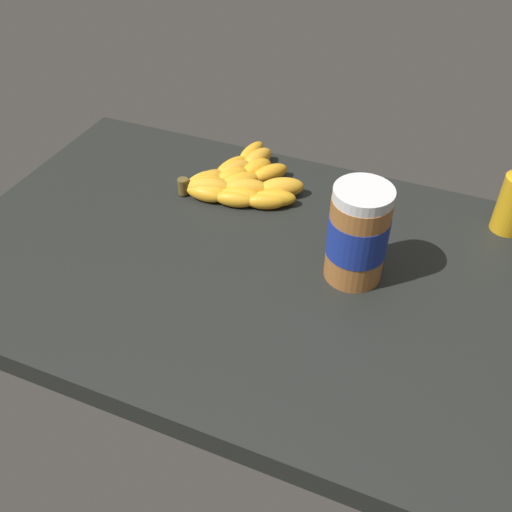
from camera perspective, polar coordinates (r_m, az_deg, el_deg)
The scene contains 3 objects.
ground_plane at distance 92.92cm, azimuth -0.46°, elevation -1.07°, with size 98.51×62.81×4.04cm, color black.
banana_bunch at distance 106.11cm, azimuth -1.94°, elevation 7.48°, with size 22.29×22.31×3.71cm.
peanut_butter_jar at distance 84.89cm, azimuth 10.17°, elevation 2.13°, with size 9.04×9.04×15.83cm.
Camera 1 is at (27.09, -63.29, 60.39)cm, focal length 39.90 mm.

